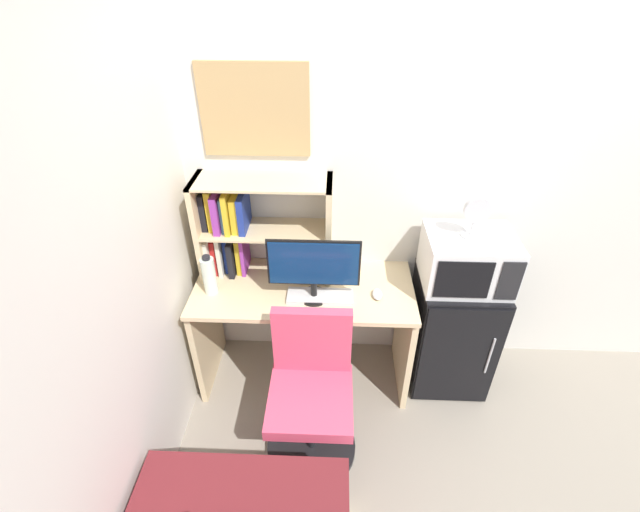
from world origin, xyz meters
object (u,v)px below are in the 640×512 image
at_px(monitor, 314,266).
at_px(computer_mouse, 377,294).
at_px(mini_fridge, 451,331).
at_px(desk_chair, 311,398).
at_px(wall_corkboard, 255,111).
at_px(keyboard, 320,296).
at_px(hutch_bookshelf, 243,225).
at_px(microwave, 468,260).
at_px(water_bottle, 209,275).
at_px(desk_fan, 476,215).

distance_m(monitor, computer_mouse, 0.42).
relative_size(mini_fridge, desk_chair, 0.90).
height_order(monitor, wall_corkboard, wall_corkboard).
bearing_deg(monitor, desk_chair, -89.56).
height_order(keyboard, wall_corkboard, wall_corkboard).
relative_size(hutch_bookshelf, monitor, 1.52).
xyz_separation_m(mini_fridge, microwave, (0.00, 0.00, 0.56)).
height_order(keyboard, microwave, microwave).
height_order(computer_mouse, water_bottle, water_bottle).
bearing_deg(monitor, water_bottle, 177.53).
bearing_deg(desk_chair, mini_fridge, 31.74).
height_order(keyboard, desk_chair, desk_chair).
height_order(hutch_bookshelf, monitor, hutch_bookshelf).
bearing_deg(desk_chair, wall_corkboard, 112.80).
height_order(water_bottle, desk_chair, water_bottle).
relative_size(keyboard, desk_fan, 1.56).
height_order(hutch_bookshelf, wall_corkboard, wall_corkboard).
xyz_separation_m(monitor, microwave, (0.88, 0.13, -0.02)).
bearing_deg(desk_fan, water_bottle, -176.16).
bearing_deg(monitor, microwave, 8.43).
height_order(water_bottle, wall_corkboard, wall_corkboard).
bearing_deg(wall_corkboard, water_bottle, -128.79).
xyz_separation_m(computer_mouse, microwave, (0.51, 0.11, 0.18)).
relative_size(hutch_bookshelf, mini_fridge, 0.97).
bearing_deg(desk_chair, keyboard, 85.56).
bearing_deg(microwave, water_bottle, -175.99).
xyz_separation_m(computer_mouse, wall_corkboard, (-0.70, 0.35, 0.95)).
height_order(hutch_bookshelf, desk_chair, hutch_bookshelf).
bearing_deg(desk_chair, hutch_bookshelf, 122.85).
xyz_separation_m(desk_fan, desk_chair, (-0.86, -0.54, -0.87)).
bearing_deg(microwave, desk_fan, -155.93).
height_order(monitor, desk_chair, monitor).
bearing_deg(wall_corkboard, microwave, -11.34).
bearing_deg(hutch_bookshelf, keyboard, -28.91).
relative_size(computer_mouse, water_bottle, 0.40).
bearing_deg(wall_corkboard, keyboard, -45.81).
xyz_separation_m(keyboard, water_bottle, (-0.64, 0.03, 0.11)).
bearing_deg(water_bottle, keyboard, -2.42).
distance_m(hutch_bookshelf, computer_mouse, 0.89).
distance_m(keyboard, desk_chair, 0.57).
relative_size(computer_mouse, mini_fridge, 0.13).
relative_size(computer_mouse, desk_chair, 0.11).
distance_m(monitor, keyboard, 0.21).
bearing_deg(computer_mouse, desk_chair, -129.87).
distance_m(keyboard, desk_fan, 0.97).
bearing_deg(mini_fridge, monitor, -171.76).
relative_size(keyboard, microwave, 0.77).
bearing_deg(keyboard, monitor, 178.36).
bearing_deg(mini_fridge, keyboard, -171.36).
xyz_separation_m(computer_mouse, water_bottle, (-0.97, 0.00, 0.10)).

